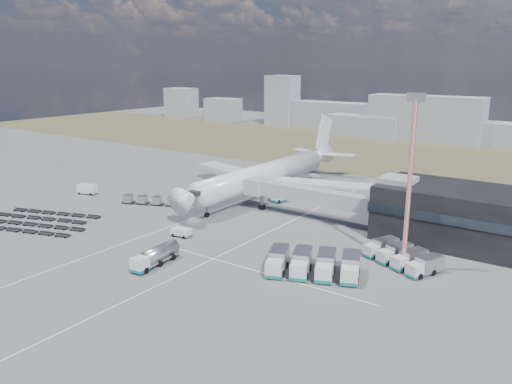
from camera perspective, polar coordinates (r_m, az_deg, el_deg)
The scene contains 16 objects.
ground at distance 99.66m, azimuth -9.01°, elevation -4.13°, with size 420.00×420.00×0.00m, color #565659.
grass_strip at distance 191.87m, azimuth 14.50°, elevation 4.58°, with size 420.00×90.00×0.01m, color #47412A.
lane_markings at distance 95.60m, azimuth -3.52°, elevation -4.78°, with size 47.12×110.00×0.01m.
terminal at distance 96.70m, azimuth 22.70°, elevation -2.42°, with size 30.40×16.40×11.00m.
jet_bridge at distance 104.59m, azimuth 5.05°, elevation -0.22°, with size 30.30×3.80×7.05m.
airliner at distance 122.58m, azimuth 1.45°, elevation 2.14°, with size 51.59×64.53×17.62m.
skyline at distance 222.67m, azimuth 23.56°, elevation 7.49°, with size 306.57×27.33×25.58m.
fuel_tanker at distance 82.28m, azimuth -11.44°, elevation -7.20°, with size 3.03×9.51×3.03m.
pushback_tug at distance 94.77m, azimuth -8.52°, elevation -4.59°, with size 3.53×1.99×1.56m, color silver.
utility_van at distance 130.53m, azimuth -18.72°, elevation 0.30°, with size 4.71×2.13×2.48m, color silver.
catering_truck at distance 117.45m, azimuth 2.96°, elevation -0.44°, with size 2.93×5.72×2.51m.
service_trucks_near at distance 77.82m, azimuth 6.58°, elevation -8.16°, with size 15.69×12.27×3.08m.
service_trucks_far at distance 84.31m, azimuth 16.32°, elevation -7.05°, with size 13.15×10.55×2.57m.
uld_row at distance 116.77m, azimuth -12.03°, elevation -0.91°, with size 13.30×6.98×1.89m.
baggage_dollies at distance 111.50m, azimuth -24.05°, elevation -3.04°, with size 27.00×20.12×0.67m.
floodlight_mast at distance 79.13m, azimuth 17.13°, elevation 0.85°, with size 2.60×2.12×27.39m.
Camera 1 is at (66.51, -67.20, 31.51)m, focal length 35.00 mm.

